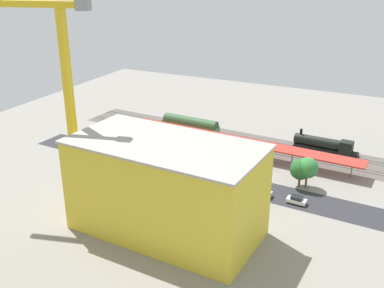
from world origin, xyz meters
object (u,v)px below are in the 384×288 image
at_px(street_tree_0, 307,168).
at_px(traffic_light, 191,149).
at_px(parked_car_2, 230,186).
at_px(parked_car_0, 297,200).
at_px(parked_car_4, 166,173).
at_px(platform_canopy_near, 239,141).
at_px(street_tree_2, 300,169).
at_px(freight_coach_far, 190,127).
at_px(construction_building, 166,189).
at_px(parked_car_6, 111,161).
at_px(parked_car_7, 86,156).
at_px(parked_car_3, 197,178).
at_px(box_truck_0, 169,186).
at_px(tower_crane, 61,91).
at_px(parked_car_5, 138,167).
at_px(locomotive, 326,145).
at_px(street_tree_1, 143,134).
at_px(parked_car_1, 262,192).

height_order(street_tree_0, traffic_light, street_tree_0).
bearing_deg(traffic_light, parked_car_2, 149.52).
distance_m(parked_car_0, parked_car_4, 30.65).
distance_m(platform_canopy_near, street_tree_2, 21.68).
relative_size(freight_coach_far, construction_building, 0.51).
xyz_separation_m(parked_car_6, street_tree_2, (-44.99, -7.74, 3.41)).
height_order(freight_coach_far, parked_car_7, freight_coach_far).
distance_m(parked_car_3, box_truck_0, 8.44).
bearing_deg(tower_crane, parked_car_0, -157.14).
relative_size(street_tree_2, traffic_light, 0.95).
height_order(platform_canopy_near, tower_crane, tower_crane).
relative_size(parked_car_2, parked_car_4, 1.05).
bearing_deg(parked_car_4, parked_car_5, 0.85).
height_order(platform_canopy_near, parked_car_7, platform_canopy_near).
xyz_separation_m(parked_car_5, tower_crane, (5.03, 17.85, 22.65)).
distance_m(parked_car_6, street_tree_2, 45.78).
xyz_separation_m(parked_car_0, parked_car_3, (22.78, -0.42, 0.04)).
distance_m(parked_car_3, tower_crane, 35.74).
relative_size(construction_building, box_truck_0, 3.59).
relative_size(parked_car_6, traffic_light, 0.68).
bearing_deg(locomotive, street_tree_0, 89.39).
bearing_deg(street_tree_0, locomotive, -90.61).
relative_size(platform_canopy_near, parked_car_7, 14.84).
bearing_deg(traffic_light, platform_canopy_near, -123.81).
bearing_deg(box_truck_0, platform_canopy_near, -103.02).
distance_m(parked_car_5, parked_car_7, 15.68).
relative_size(freight_coach_far, parked_car_2, 3.78).
xyz_separation_m(platform_canopy_near, construction_building, (-0.42, 39.95, 4.82)).
bearing_deg(street_tree_0, street_tree_2, 8.58).
xyz_separation_m(parked_car_3, street_tree_0, (-22.88, -7.76, 3.91)).
relative_size(parked_car_4, street_tree_0, 0.62).
height_order(parked_car_2, street_tree_0, street_tree_0).
relative_size(parked_car_7, tower_crane, 0.11).
distance_m(parked_car_3, traffic_light, 9.39).
bearing_deg(parked_car_2, parked_car_5, 0.41).
bearing_deg(freight_coach_far, parked_car_3, 119.03).
relative_size(parked_car_0, parked_car_4, 0.95).
xyz_separation_m(locomotive, parked_car_5, (38.52, 31.30, -1.07)).
bearing_deg(construction_building, locomotive, -107.16).
xyz_separation_m(locomotive, parked_car_6, (46.68, 30.70, -1.11)).
bearing_deg(parked_car_5, construction_building, 133.16).
height_order(parked_car_0, parked_car_3, parked_car_3).
height_order(parked_car_4, street_tree_1, street_tree_1).
relative_size(parked_car_3, parked_car_5, 1.01).
distance_m(parked_car_5, construction_building, 28.67).
bearing_deg(locomotive, parked_car_6, 33.33).
relative_size(locomotive, parked_car_5, 3.60).
relative_size(parked_car_7, street_tree_1, 0.52).
xyz_separation_m(box_truck_0, street_tree_1, (16.34, -16.42, 3.69)).
bearing_deg(parked_car_1, parked_car_7, 0.11).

